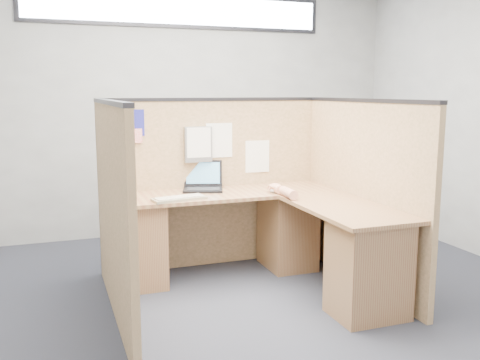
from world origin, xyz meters
name	(u,v)px	position (x,y,z in m)	size (l,w,h in m)	color
floor	(253,301)	(0.00, 0.00, 0.00)	(5.00, 5.00, 0.00)	#21232F
wall_back	(180,108)	(0.00, 2.25, 1.40)	(5.00, 5.00, 0.00)	gray
clerestory_window	(179,10)	(0.00, 2.23, 2.45)	(3.30, 0.04, 0.38)	#232328
cubicle_partitions	(234,193)	(0.00, 0.43, 0.77)	(2.06, 1.83, 1.53)	olive
l_desk	(261,240)	(0.18, 0.29, 0.39)	(1.95, 1.75, 0.73)	brown
laptop	(201,183)	(-0.16, 0.87, 0.79)	(0.40, 0.41, 0.25)	black
keyboard	(179,198)	(-0.45, 0.48, 0.74)	(0.45, 0.22, 0.03)	gray
mouse	(275,190)	(0.40, 0.51, 0.75)	(0.12, 0.07, 0.05)	#BCBCC1
hand_forearm	(284,191)	(0.41, 0.35, 0.77)	(0.12, 0.43, 0.09)	tan
blue_poster	(134,123)	(-0.71, 0.97, 1.32)	(0.17, 0.00, 0.22)	navy
american_flag	(129,137)	(-0.76, 0.96, 1.20)	(0.19, 0.01, 0.33)	olive
file_holder	(198,144)	(-0.16, 0.94, 1.12)	(0.25, 0.05, 0.31)	slate
paper_left	(219,140)	(0.05, 0.97, 1.15)	(0.24, 0.00, 0.31)	white
paper_right	(257,156)	(0.42, 0.97, 0.99)	(0.23, 0.00, 0.30)	white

